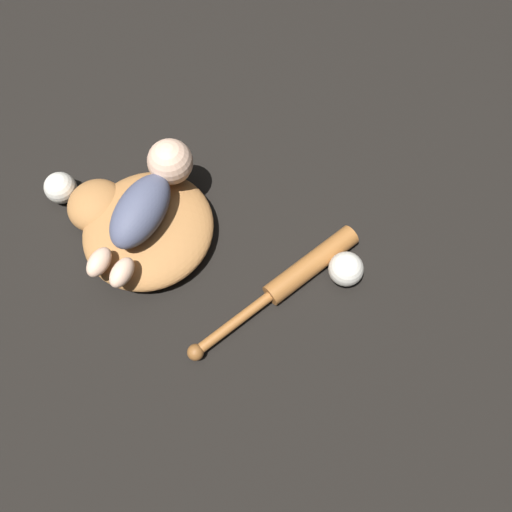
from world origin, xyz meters
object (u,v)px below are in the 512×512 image
Objects in this scene: baseball_glove at (140,225)px; baseball_bat at (295,277)px; baby_figure at (149,198)px; baseball at (346,269)px; baseball_spare at (61,188)px.

baseball_bat is at bearing -105.60° from baseball_glove.
baby_figure is at bearing 69.07° from baseball_bat.
baseball is at bearing -103.41° from baby_figure.
baseball_bat is 4.81× the size of baseball_spare.
baby_figure reaches higher than baseball_bat.
baseball_bat is 0.11m from baseball.
baby_figure is 0.34m from baseball_bat.
baseball_bat is (-0.09, -0.34, -0.02)m from baseball_glove.
baby_figure is 4.46× the size of baseball.
baseball_bat is at bearing -110.93° from baby_figure.
baby_figure is 0.96× the size of baseball_bat.
baby_figure is (0.02, -0.03, 0.08)m from baseball_glove.
baseball_glove is 5.47× the size of baseball_spare.
baseball_spare is at bearing 71.42° from baseball_bat.
baseball_glove is at bearing 124.37° from baby_figure.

